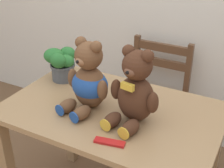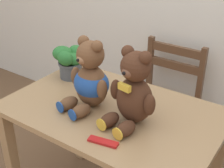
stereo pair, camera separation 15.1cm
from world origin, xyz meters
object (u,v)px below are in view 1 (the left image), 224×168
Objects in this scene: teddy_bear_left at (89,81)px; chocolate_bar at (110,142)px; teddy_bear_right at (135,91)px; wooden_chair_behind at (153,97)px; potted_plant at (61,63)px.

chocolate_bar is (0.24, -0.22, -0.14)m from teddy_bear_left.
teddy_bear_left is at bearing 8.23° from teddy_bear_right.
wooden_chair_behind is at bearing 99.55° from chocolate_bar.
teddy_bear_left is at bearing 84.90° from wooden_chair_behind.
teddy_bear_right is 2.72× the size of chocolate_bar.
potted_plant is (-0.31, 0.19, -0.04)m from teddy_bear_left.
teddy_bear_right is 0.60m from potted_plant.
wooden_chair_behind is 0.95m from teddy_bear_right.
wooden_chair_behind is 2.35× the size of teddy_bear_left.
teddy_bear_right is (0.19, -0.79, 0.49)m from wooden_chair_behind.
wooden_chair_behind is at bearing 57.45° from potted_plant.
potted_plant is at bearing 143.27° from chocolate_bar.
chocolate_bar is at bearing -36.73° from potted_plant.
teddy_bear_left is (-0.07, -0.79, 0.48)m from wooden_chair_behind.
potted_plant is (-0.38, -0.60, 0.44)m from wooden_chair_behind.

